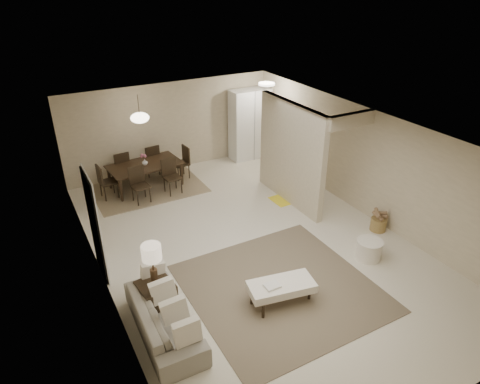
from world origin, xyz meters
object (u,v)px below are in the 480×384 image
pantry_cabinet (250,124)px  sofa (164,318)px  ottoman_bench (281,287)px  round_pouf (369,250)px  dining_table (146,176)px  wicker_basket (378,224)px  side_table (157,298)px

pantry_cabinet → sofa: 7.43m
sofa → ottoman_bench: sofa is taller
sofa → round_pouf: bearing=-89.4°
ottoman_bench → dining_table: size_ratio=0.65×
pantry_cabinet → wicker_basket: pantry_cabinet is taller
round_pouf → ottoman_bench: bearing=-174.4°
pantry_cabinet → round_pouf: bearing=-95.4°
pantry_cabinet → round_pouf: 5.79m
sofa → dining_table: dining_table is taller
round_pouf → dining_table: dining_table is taller
sofa → wicker_basket: sofa is taller
side_table → pantry_cabinet: bearing=47.2°
pantry_cabinet → ottoman_bench: pantry_cabinet is taller
dining_table → pantry_cabinet: bearing=3.0°
round_pouf → wicker_basket: (0.94, 0.67, -0.05)m
side_table → round_pouf: (4.21, -0.58, -0.10)m
pantry_cabinet → sofa: bearing=-130.5°
sofa → ottoman_bench: bearing=-96.8°
pantry_cabinet → ottoman_bench: size_ratio=1.72×
side_table → round_pouf: size_ratio=1.16×
sofa → round_pouf: 4.26m
sofa → wicker_basket: size_ratio=5.73×
pantry_cabinet → round_pouf: pantry_cabinet is taller
sofa → ottoman_bench: 2.03m
ottoman_bench → wicker_basket: size_ratio=3.51×
pantry_cabinet → side_table: size_ratio=3.51×
ottoman_bench → wicker_basket: (3.19, 0.89, -0.18)m
side_table → dining_table: bearing=74.2°
round_pouf → wicker_basket: round_pouf is taller
sofa → ottoman_bench: (2.01, -0.30, 0.04)m
wicker_basket → side_table: bearing=-178.9°
sofa → wicker_basket: (5.20, 0.59, -0.14)m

